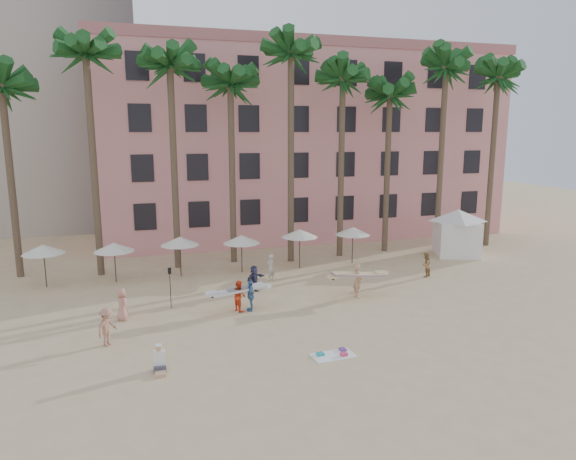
# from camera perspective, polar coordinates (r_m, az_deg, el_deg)

# --- Properties ---
(ground) EXTENTS (120.00, 120.00, 0.00)m
(ground) POSITION_cam_1_polar(r_m,az_deg,el_deg) (23.37, 3.50, -12.44)
(ground) COLOR #D1B789
(ground) RESTS_ON ground
(pink_hotel) EXTENTS (35.00, 14.00, 16.00)m
(pink_hotel) POSITION_cam_1_polar(r_m,az_deg,el_deg) (48.36, 0.98, 9.42)
(pink_hotel) COLOR pink
(pink_hotel) RESTS_ON ground
(palm_row) EXTENTS (44.40, 5.40, 16.30)m
(palm_row) POSITION_cam_1_polar(r_m,az_deg,el_deg) (36.22, -3.85, 16.77)
(palm_row) COLOR brown
(palm_row) RESTS_ON ground
(umbrella_row) EXTENTS (22.50, 2.70, 2.73)m
(umbrella_row) POSITION_cam_1_polar(r_m,az_deg,el_deg) (33.67, -8.53, -1.08)
(umbrella_row) COLOR #332B23
(umbrella_row) RESTS_ON ground
(cabana) EXTENTS (5.76, 5.76, 3.50)m
(cabana) POSITION_cam_1_polar(r_m,az_deg,el_deg) (40.73, 18.29, 0.19)
(cabana) COLOR white
(cabana) RESTS_ON ground
(beach_towel) EXTENTS (1.88, 1.15, 0.14)m
(beach_towel) POSITION_cam_1_polar(r_m,az_deg,el_deg) (22.27, 5.12, -13.60)
(beach_towel) COLOR white
(beach_towel) RESTS_ON ground
(carrier_yellow) EXTENTS (2.94, 0.83, 1.92)m
(carrier_yellow) POSITION_cam_1_polar(r_m,az_deg,el_deg) (29.31, 7.74, -5.43)
(carrier_yellow) COLOR tan
(carrier_yellow) RESTS_ON ground
(carrier_white) EXTENTS (2.98, 1.22, 1.63)m
(carrier_white) POSITION_cam_1_polar(r_m,az_deg,el_deg) (27.09, -5.46, -7.14)
(carrier_white) COLOR #EE4019
(carrier_white) RESTS_ON ground
(beachgoers) EXTENTS (20.25, 8.64, 1.71)m
(beachgoers) POSITION_cam_1_polar(r_m,az_deg,el_deg) (27.96, -5.35, -6.69)
(beachgoers) COLOR teal
(beachgoers) RESTS_ON ground
(paddle) EXTENTS (0.18, 0.04, 2.23)m
(paddle) POSITION_cam_1_polar(r_m,az_deg,el_deg) (27.89, -12.97, -5.71)
(paddle) COLOR black
(paddle) RESTS_ON ground
(seated_man) EXTENTS (0.47, 0.83, 1.07)m
(seated_man) POSITION_cam_1_polar(r_m,az_deg,el_deg) (21.30, -14.08, -14.08)
(seated_man) COLOR #3F3F4C
(seated_man) RESTS_ON ground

